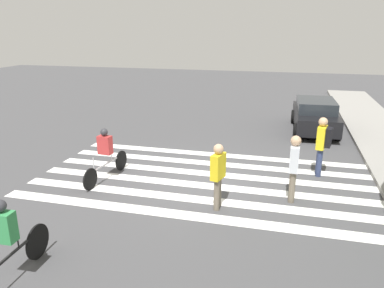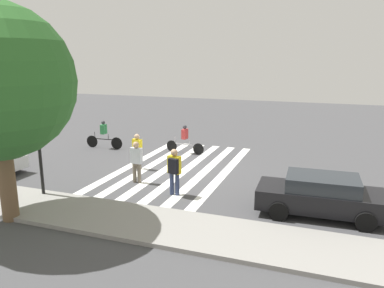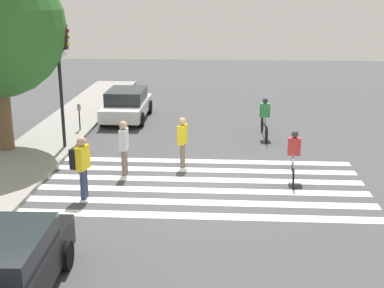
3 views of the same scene
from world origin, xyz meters
name	(u,v)px [view 3 (image 3 of 3)]	position (x,y,z in m)	size (l,w,h in m)	color
ground_plane	(203,185)	(0.00, 0.00, 0.00)	(60.00, 60.00, 0.00)	#444447
sidewalk_curb	(6,179)	(0.00, 6.25, 0.07)	(36.00, 2.50, 0.14)	gray
crosswalk_stripes	(203,185)	(0.00, 0.00, 0.00)	(5.13, 10.00, 0.01)	white
traffic_light	(62,61)	(3.41, 5.22, 3.36)	(0.60, 0.50, 4.80)	black
parking_meter	(79,111)	(5.87, 5.41, 0.95)	(0.15, 0.15, 1.27)	black
pedestrian_adult_blue_shirt	(124,145)	(0.83, 2.59, 1.01)	(0.51, 0.27, 1.80)	#6B6051
pedestrian_adult_tall_backpack	(183,139)	(1.77, 0.77, 0.97)	(0.51, 0.33, 1.71)	#6B6051
pedestrian_adult_yellow_jacket	(81,163)	(-1.25, 3.44, 1.08)	(0.55, 0.49, 1.84)	navy
cyclist_near_curb	(265,117)	(5.59, -2.25, 0.87)	(2.35, 0.41, 1.65)	black
cyclist_far_lane	(294,153)	(0.73, -2.83, 0.86)	(2.31, 0.42, 1.59)	black
car_parked_dark_suv	(4,269)	(-6.66, 3.52, 0.73)	(4.30, 1.99, 1.41)	black
car_parked_silver_sedan	(127,104)	(8.37, 3.87, 0.72)	(4.18, 1.94, 1.41)	silver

